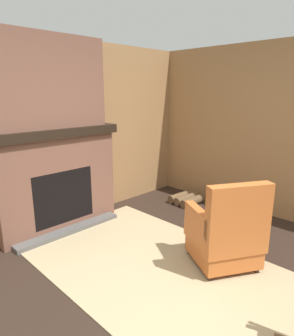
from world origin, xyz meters
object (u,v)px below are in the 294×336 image
Objects in this scene: firewood_stack at (186,199)px; oil_lamp_vase at (32,121)px; armchair at (226,234)px; storage_case at (91,119)px; decorative_plate_on_mantel at (57,118)px.

firewood_stack is 2.61m from oil_lamp_vase.
armchair is 2.00× the size of firewood_stack.
armchair is 4.39× the size of storage_case.
decorative_plate_on_mantel is (-0.02, -0.49, 0.04)m from storage_case.
armchair is 3.97× the size of decorative_plate_on_mantel.
armchair is 2.52m from oil_lamp_vase.
oil_lamp_vase is 1.11× the size of decorative_plate_on_mantel.
oil_lamp_vase is at bearing -90.01° from storage_case.
firewood_stack is 2.37m from decorative_plate_on_mantel.
firewood_stack is at bearing -9.37° from armchair.
storage_case is (-0.67, -1.31, 1.33)m from firewood_stack.
oil_lamp_vase is at bearing -107.56° from firewood_stack.
firewood_stack is at bearing 72.44° from oil_lamp_vase.
firewood_stack is 1.79× the size of oil_lamp_vase.
storage_case reaches higher than armchair.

